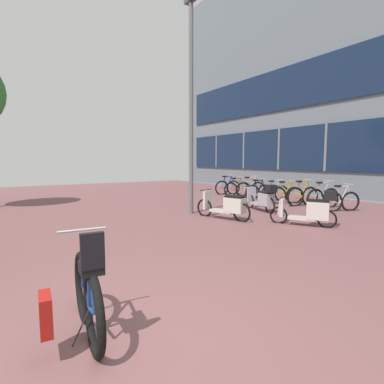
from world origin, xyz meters
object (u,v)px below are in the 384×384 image
Objects in this scene: bicycle_rack_00 at (342,201)px; bicycle_rack_06 at (251,189)px; lamp_post at (191,98)px; bicycle_rack_03 at (286,195)px; scooter_far at (227,206)px; scooter_near at (263,198)px; scooter_mid at (312,210)px; bicycle_rack_05 at (258,192)px; bicycle_rack_08 at (228,187)px; bicycle_foreground at (85,296)px; bicycle_rack_02 at (303,196)px; bicycle_rack_07 at (237,189)px; bicycle_rack_04 at (275,193)px; bicycle_rack_01 at (323,198)px.

bicycle_rack_00 is 0.91× the size of bicycle_rack_06.
bicycle_rack_06 is 0.21× the size of lamp_post.
bicycle_rack_03 reaches higher than scooter_far.
scooter_mid reaches higher than scooter_near.
bicycle_rack_05 is at bearing 35.12° from scooter_far.
bicycle_foreground is at bearing -135.13° from bicycle_rack_08.
bicycle_rack_06 is 3.94m from scooter_near.
bicycle_rack_02 is 3.76m from scooter_mid.
bicycle_rack_07 is at bearing 88.09° from bicycle_rack_05.
scooter_near is (-2.28, 1.40, 0.10)m from bicycle_rack_00.
bicycle_rack_05 is at bearing -108.62° from bicycle_rack_06.
bicycle_rack_06 is (0.05, 1.51, 0.03)m from bicycle_rack_04.
lamp_post is (-4.40, 0.09, 3.32)m from bicycle_rack_03.
bicycle_rack_08 is (-0.11, 5.29, -0.01)m from bicycle_rack_01.
bicycle_rack_06 is (0.11, 4.53, 0.02)m from bicycle_rack_00.
scooter_far is (-4.10, -4.36, 0.06)m from bicycle_rack_07.
bicycle_rack_02 reaches higher than bicycle_rack_06.
bicycle_rack_05 reaches higher than bicycle_rack_04.
bicycle_rack_08 is 0.20× the size of lamp_post.
bicycle_rack_01 is at bearing -90.72° from bicycle_rack_06.
bicycle_rack_05 is (-0.02, 1.51, -0.01)m from bicycle_rack_03.
bicycle_foreground reaches higher than bicycle_rack_01.
bicycle_rack_00 is at bearing -31.57° from scooter_near.
scooter_far is (-4.05, -2.85, 0.07)m from bicycle_rack_05.
bicycle_rack_06 is at bearing 61.25° from scooter_mid.
bicycle_foreground is 1.15× the size of bicycle_rack_07.
scooter_mid is at bearing -112.21° from bicycle_rack_08.
bicycle_rack_01 is at bearing -82.82° from bicycle_rack_03.
scooter_near is 0.26× the size of lamp_post.
bicycle_rack_07 is 5.98m from scooter_far.
bicycle_rack_07 is at bearing 89.35° from bicycle_rack_03.
bicycle_foreground is 1.11× the size of bicycle_rack_04.
bicycle_foreground reaches higher than bicycle_rack_05.
lamp_post is (-4.59, -0.66, 3.33)m from bicycle_rack_04.
bicycle_rack_00 is 6.09m from lamp_post.
scooter_mid is at bearing -64.08° from lamp_post.
bicycle_rack_01 reaches higher than scooter_mid.
bicycle_rack_06 is 6.28m from scooter_mid.
bicycle_rack_01 is 2.27m from bicycle_rack_04.
bicycle_rack_00 is 0.93× the size of bicycle_rack_08.
bicycle_foreground is at bearing -143.01° from bicycle_rack_05.
bicycle_rack_04 is (9.15, 5.98, -0.08)m from bicycle_foreground.
bicycle_rack_01 is at bearing -88.03° from bicycle_rack_07.
bicycle_rack_07 is at bearing 60.68° from scooter_near.
bicycle_rack_05 is (-0.14, 3.78, -0.00)m from bicycle_rack_00.
lamp_post is (-4.38, -1.42, 3.33)m from bicycle_rack_05.
scooter_far is (-4.30, -3.60, 0.04)m from bicycle_rack_06.
bicycle_rack_07 is (-0.09, 5.29, -0.00)m from bicycle_rack_00.
scooter_near reaches higher than scooter_far.
bicycle_rack_00 is 0.90× the size of bicycle_rack_02.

